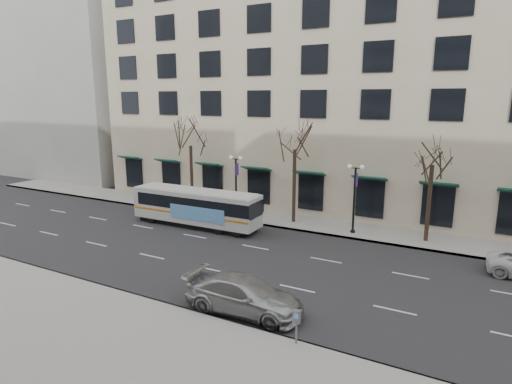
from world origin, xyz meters
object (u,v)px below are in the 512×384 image
Objects in this scene: lamp_post_left at (236,183)px; tree_far_right at (434,151)px; pay_station at (297,319)px; tree_far_left at (190,135)px; lamp_post_right at (354,196)px; silver_car at (244,295)px; tree_far_mid at (295,137)px; city_bus at (197,206)px.

tree_far_right is at bearing 2.29° from lamp_post_left.
tree_far_right is 5.58× the size of pay_station.
tree_far_left is at bearing 180.00° from tree_far_right.
lamp_post_right is 0.91× the size of silver_car.
tree_far_left reaches higher than lamp_post_left.
tree_far_mid reaches higher than lamp_post_right.
pay_station is (3.31, -1.54, 0.36)m from silver_car.
lamp_post_right is at bearing -2.29° from tree_far_left.
tree_far_left is 1.46× the size of silver_car.
lamp_post_right reaches higher than city_bus.
tree_far_right is 1.55× the size of lamp_post_right.
tree_far_right is at bearing 0.00° from tree_far_left.
tree_far_left is 0.78× the size of city_bus.
pay_station is at bearing -52.15° from lamp_post_left.
tree_far_mid is 1.49× the size of silver_car.
silver_car is at bearing -113.24° from tree_far_right.
lamp_post_left reaches higher than silver_car.
silver_car is 3.97× the size of pay_station.
tree_far_left is at bearing 127.51° from pay_station.
lamp_post_right is (-4.99, -0.60, -3.48)m from tree_far_right.
lamp_post_right is at bearing -6.83° from tree_far_mid.
tree_far_left is 1.60× the size of lamp_post_left.
lamp_post_right is 0.49× the size of city_bus.
tree_far_mid is 6.41m from lamp_post_right.
pay_station is at bearing -117.36° from silver_car.
tree_far_mid is at bearing 0.00° from tree_far_left.
silver_car is (-6.25, -14.56, -5.59)m from tree_far_right.
tree_far_right is 0.75× the size of city_bus.
tree_far_mid is at bearing 173.17° from lamp_post_right.
lamp_post_left is at bearing 180.00° from lamp_post_right.
city_bus is (-1.40, -3.69, -1.36)m from lamp_post_left.
city_bus is (-11.40, -3.69, -1.36)m from lamp_post_right.
lamp_post_right reaches higher than silver_car.
tree_far_left is 10.00m from tree_far_mid.
silver_car is (10.13, -10.27, -0.75)m from city_bus.
tree_far_left is 6.29m from lamp_post_left.
tree_far_right is 1.41× the size of silver_car.
tree_far_right reaches higher than lamp_post_right.
tree_far_left is at bearing 173.17° from lamp_post_left.
lamp_post_right is at bearing -173.15° from tree_far_right.
city_bus is at bearing -165.33° from tree_far_right.
tree_far_right is (10.00, -0.00, -0.48)m from tree_far_mid.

